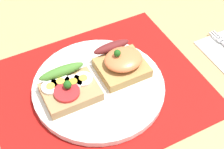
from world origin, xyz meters
TOP-DOWN VIEW (x-y plane):
  - ground_plane at (0.00, 0.00)cm, footprint 120.00×90.00cm
  - placemat at (0.00, 0.00)cm, footprint 41.92×34.33cm
  - plate at (0.00, 0.00)cm, footprint 26.24×26.24cm
  - sandwich_egg_tomato at (-5.91, 0.52)cm, footprint 10.40×9.38cm
  - sandwich_salmon at (5.98, 1.68)cm, footprint 9.52×9.97cm

SIDE VIEW (x-z plane):
  - ground_plane at x=0.00cm, z-range -3.20..0.00cm
  - placemat at x=0.00cm, z-range 0.00..0.30cm
  - plate at x=0.00cm, z-range 0.30..1.65cm
  - sandwich_egg_tomato at x=-5.91cm, z-range 1.08..5.30cm
  - sandwich_salmon at x=5.98cm, z-range 0.85..6.53cm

